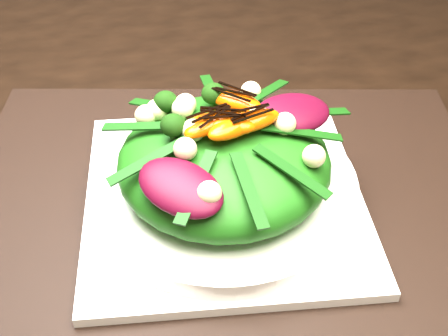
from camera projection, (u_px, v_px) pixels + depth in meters
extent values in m
cube|color=black|center=(328.00, 142.00, 0.72)|extent=(1.60, 0.90, 0.75)
cube|color=black|center=(224.00, 203.00, 0.61)|extent=(0.62, 0.52, 0.00)
cube|color=white|center=(224.00, 198.00, 0.61)|extent=(0.30, 0.30, 0.01)
cylinder|color=white|center=(224.00, 187.00, 0.60)|extent=(0.31, 0.31, 0.02)
ellipsoid|color=#206112|center=(224.00, 162.00, 0.57)|extent=(0.27, 0.27, 0.07)
ellipsoid|color=#420718|center=(292.00, 113.00, 0.58)|extent=(0.09, 0.07, 0.02)
ellipsoid|color=#E84603|center=(194.00, 111.00, 0.57)|extent=(0.06, 0.03, 0.02)
sphere|color=black|center=(157.00, 115.00, 0.56)|extent=(0.03, 0.03, 0.03)
sphere|color=#FAE0B0|center=(260.00, 141.00, 0.53)|extent=(0.02, 0.02, 0.02)
cube|color=black|center=(194.00, 104.00, 0.56)|extent=(0.05, 0.01, 0.00)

